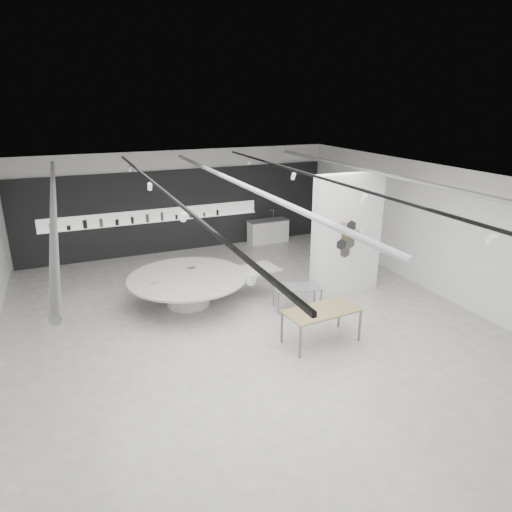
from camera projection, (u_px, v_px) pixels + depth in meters
name	position (u px, v px, depth m)	size (l,w,h in m)	color
room	(246.00, 251.00, 11.07)	(12.02, 14.02, 3.82)	#BBB8B0
back_wall_display	(178.00, 211.00, 17.28)	(11.80, 0.27, 3.10)	black
partition_column	(347.00, 235.00, 13.36)	(2.20, 0.38, 3.60)	white
display_island	(190.00, 286.00, 12.92)	(4.63, 3.82, 0.86)	white
sample_table_wood	(322.00, 312.00, 10.81)	(1.86, 1.04, 0.84)	olive
sample_table_stone	(297.00, 289.00, 12.61)	(1.39, 0.89, 0.66)	slate
kitchen_counter	(268.00, 231.00, 18.57)	(1.66, 0.67, 1.30)	white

